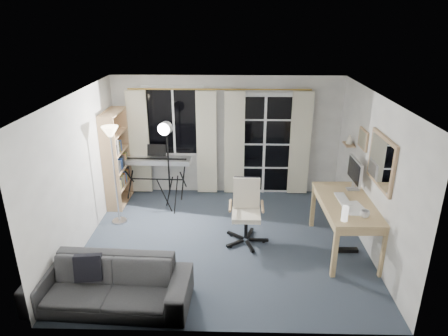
{
  "coord_description": "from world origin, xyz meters",
  "views": [
    {
      "loc": [
        0.14,
        -5.67,
        3.5
      ],
      "look_at": [
        -0.02,
        0.35,
        1.15
      ],
      "focal_mm": 32.0,
      "sensor_mm": 36.0,
      "label": 1
    }
  ],
  "objects_px": {
    "torchiere_lamp": "(112,146)",
    "bookshelf": "(115,161)",
    "sofa": "(108,278)",
    "monitor": "(355,172)",
    "keyboard_piano": "(156,161)",
    "mug": "(365,213)",
    "studio_light": "(166,139)",
    "desk": "(347,208)",
    "office_chair": "(246,205)"
  },
  "relations": [
    {
      "from": "mug",
      "to": "torchiere_lamp",
      "type": "bearing_deg",
      "value": 161.85
    },
    {
      "from": "studio_light",
      "to": "monitor",
      "type": "xyz_separation_m",
      "value": [
        3.14,
        -0.74,
        -0.29
      ]
    },
    {
      "from": "sofa",
      "to": "monitor",
      "type": "bearing_deg",
      "value": 30.47
    },
    {
      "from": "bookshelf",
      "to": "torchiere_lamp",
      "type": "distance_m",
      "value": 0.98
    },
    {
      "from": "torchiere_lamp",
      "to": "bookshelf",
      "type": "bearing_deg",
      "value": 105.85
    },
    {
      "from": "desk",
      "to": "keyboard_piano",
      "type": "bearing_deg",
      "value": 148.95
    },
    {
      "from": "torchiere_lamp",
      "to": "mug",
      "type": "xyz_separation_m",
      "value": [
        3.88,
        -1.27,
        -0.53
      ]
    },
    {
      "from": "mug",
      "to": "desk",
      "type": "bearing_deg",
      "value": 101.31
    },
    {
      "from": "keyboard_piano",
      "to": "mug",
      "type": "distance_m",
      "value": 4.12
    },
    {
      "from": "keyboard_piano",
      "to": "studio_light",
      "type": "xyz_separation_m",
      "value": [
        0.34,
        -0.67,
        0.67
      ]
    },
    {
      "from": "office_chair",
      "to": "desk",
      "type": "bearing_deg",
      "value": -8.64
    },
    {
      "from": "mug",
      "to": "studio_light",
      "type": "bearing_deg",
      "value": 150.88
    },
    {
      "from": "keyboard_piano",
      "to": "desk",
      "type": "bearing_deg",
      "value": -27.7
    },
    {
      "from": "torchiere_lamp",
      "to": "studio_light",
      "type": "relative_size",
      "value": 0.99
    },
    {
      "from": "torchiere_lamp",
      "to": "mug",
      "type": "height_order",
      "value": "torchiere_lamp"
    },
    {
      "from": "torchiere_lamp",
      "to": "sofa",
      "type": "bearing_deg",
      "value": -77.46
    },
    {
      "from": "office_chair",
      "to": "monitor",
      "type": "height_order",
      "value": "monitor"
    },
    {
      "from": "bookshelf",
      "to": "office_chair",
      "type": "distance_m",
      "value": 2.8
    },
    {
      "from": "desk",
      "to": "monitor",
      "type": "relative_size",
      "value": 2.62
    },
    {
      "from": "torchiere_lamp",
      "to": "desk",
      "type": "distance_m",
      "value": 3.92
    },
    {
      "from": "desk",
      "to": "mug",
      "type": "height_order",
      "value": "mug"
    },
    {
      "from": "studio_light",
      "to": "monitor",
      "type": "distance_m",
      "value": 3.24
    },
    {
      "from": "torchiere_lamp",
      "to": "keyboard_piano",
      "type": "distance_m",
      "value": 1.37
    },
    {
      "from": "keyboard_piano",
      "to": "mug",
      "type": "xyz_separation_m",
      "value": [
        3.38,
        -2.36,
        0.13
      ]
    },
    {
      "from": "office_chair",
      "to": "mug",
      "type": "xyz_separation_m",
      "value": [
        1.63,
        -0.77,
        0.28
      ]
    },
    {
      "from": "office_chair",
      "to": "mug",
      "type": "height_order",
      "value": "office_chair"
    },
    {
      "from": "keyboard_piano",
      "to": "desk",
      "type": "xyz_separation_m",
      "value": [
        3.28,
        -1.86,
        -0.04
      ]
    },
    {
      "from": "bookshelf",
      "to": "sofa",
      "type": "relative_size",
      "value": 0.89
    },
    {
      "from": "studio_light",
      "to": "desk",
      "type": "relative_size",
      "value": 1.14
    },
    {
      "from": "keyboard_piano",
      "to": "desk",
      "type": "height_order",
      "value": "keyboard_piano"
    },
    {
      "from": "monitor",
      "to": "keyboard_piano",
      "type": "bearing_deg",
      "value": 156.43
    },
    {
      "from": "sofa",
      "to": "mug",
      "type": "bearing_deg",
      "value": 17.38
    },
    {
      "from": "desk",
      "to": "sofa",
      "type": "xyz_separation_m",
      "value": [
        -3.3,
        -1.39,
        -0.32
      ]
    },
    {
      "from": "sofa",
      "to": "keyboard_piano",
      "type": "bearing_deg",
      "value": 92.37
    },
    {
      "from": "desk",
      "to": "sofa",
      "type": "relative_size",
      "value": 0.76
    },
    {
      "from": "keyboard_piano",
      "to": "monitor",
      "type": "distance_m",
      "value": 3.77
    },
    {
      "from": "torchiere_lamp",
      "to": "office_chair",
      "type": "height_order",
      "value": "torchiere_lamp"
    },
    {
      "from": "bookshelf",
      "to": "desk",
      "type": "bearing_deg",
      "value": -20.29
    },
    {
      "from": "office_chair",
      "to": "monitor",
      "type": "bearing_deg",
      "value": 7.31
    },
    {
      "from": "bookshelf",
      "to": "mug",
      "type": "bearing_deg",
      "value": -25.67
    },
    {
      "from": "torchiere_lamp",
      "to": "keyboard_piano",
      "type": "height_order",
      "value": "torchiere_lamp"
    },
    {
      "from": "torchiere_lamp",
      "to": "keyboard_piano",
      "type": "bearing_deg",
      "value": 65.16
    },
    {
      "from": "bookshelf",
      "to": "monitor",
      "type": "xyz_separation_m",
      "value": [
        4.2,
        -1.1,
        0.27
      ]
    },
    {
      "from": "bookshelf",
      "to": "office_chair",
      "type": "height_order",
      "value": "bookshelf"
    },
    {
      "from": "monitor",
      "to": "sofa",
      "type": "relative_size",
      "value": 0.29
    },
    {
      "from": "keyboard_piano",
      "to": "studio_light",
      "type": "relative_size",
      "value": 0.78
    },
    {
      "from": "bookshelf",
      "to": "desk",
      "type": "xyz_separation_m",
      "value": [
        4.0,
        -1.55,
        -0.15
      ]
    },
    {
      "from": "studio_light",
      "to": "mug",
      "type": "height_order",
      "value": "studio_light"
    },
    {
      "from": "keyboard_piano",
      "to": "monitor",
      "type": "height_order",
      "value": "monitor"
    },
    {
      "from": "keyboard_piano",
      "to": "desk",
      "type": "relative_size",
      "value": 0.89
    }
  ]
}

